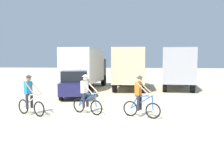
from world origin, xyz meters
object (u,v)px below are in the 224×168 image
at_px(box_truck_avon_van, 85,66).
at_px(box_truck_tan_camper, 129,67).
at_px(cyclist_cowboy_hat, 86,95).
at_px(cyclist_near_camera, 140,98).
at_px(cyclist_orange_shirt, 30,96).
at_px(sedan_parked, 75,84).
at_px(box_truck_grey_hauler, 177,67).

xyz_separation_m(box_truck_avon_van, box_truck_tan_camper, (3.71, 0.09, 0.00)).
xyz_separation_m(cyclist_cowboy_hat, cyclist_near_camera, (2.46, -0.50, 0.00)).
relative_size(box_truck_tan_camper, cyclist_orange_shirt, 3.71).
relative_size(cyclist_cowboy_hat, cyclist_near_camera, 1.00).
distance_m(cyclist_orange_shirt, cyclist_near_camera, 4.92).
relative_size(sedan_parked, cyclist_near_camera, 2.45).
bearing_deg(box_truck_avon_van, sedan_parked, -86.47).
height_order(box_truck_avon_van, box_truck_tan_camper, same).
height_order(box_truck_tan_camper, cyclist_orange_shirt, box_truck_tan_camper).
distance_m(sedan_parked, cyclist_orange_shirt, 5.59).
xyz_separation_m(box_truck_avon_van, box_truck_grey_hauler, (7.71, 0.64, 0.00)).
distance_m(box_truck_avon_van, box_truck_grey_hauler, 7.73).
bearing_deg(cyclist_near_camera, cyclist_cowboy_hat, 168.61).
distance_m(box_truck_tan_camper, cyclist_near_camera, 10.56).
bearing_deg(box_truck_grey_hauler, cyclist_cowboy_hat, -118.22).
bearing_deg(cyclist_cowboy_hat, box_truck_tan_camper, 80.59).
height_order(cyclist_orange_shirt, cyclist_cowboy_hat, same).
bearing_deg(box_truck_tan_camper, box_truck_grey_hauler, 7.92).
bearing_deg(cyclist_cowboy_hat, cyclist_orange_shirt, -167.64).
bearing_deg(box_truck_grey_hauler, cyclist_orange_shirt, -126.21).
xyz_separation_m(box_truck_avon_van, cyclist_cowboy_hat, (2.05, -9.89, -1.03)).
bearing_deg(box_truck_tan_camper, cyclist_orange_shirt, -111.33).
bearing_deg(cyclist_near_camera, box_truck_avon_van, 113.49).
height_order(box_truck_avon_van, cyclist_near_camera, box_truck_avon_van).
distance_m(box_truck_tan_camper, sedan_parked, 6.10).
xyz_separation_m(cyclist_orange_shirt, cyclist_near_camera, (4.92, 0.04, 0.00)).
bearing_deg(box_truck_avon_van, cyclist_near_camera, -66.51).
height_order(sedan_parked, cyclist_near_camera, cyclist_near_camera).
distance_m(box_truck_avon_van, cyclist_near_camera, 11.38).
height_order(sedan_parked, cyclist_cowboy_hat, cyclist_cowboy_hat).
distance_m(cyclist_cowboy_hat, cyclist_near_camera, 2.51).
height_order(box_truck_grey_hauler, cyclist_cowboy_hat, box_truck_grey_hauler).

